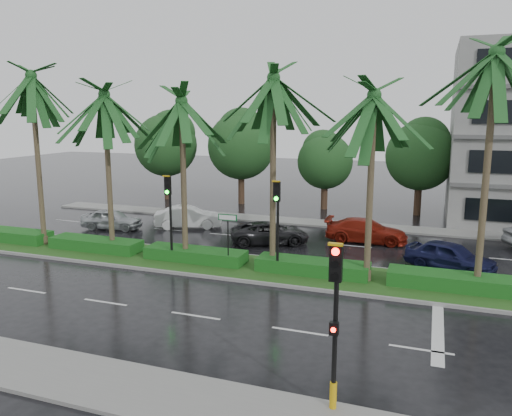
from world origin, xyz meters
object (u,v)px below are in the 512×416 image
(car_blue, at_px, (450,256))
(car_white, at_px, (188,217))
(car_darkgrey, at_px, (270,233))
(signal_median_left, at_px, (169,206))
(street_sign, at_px, (228,227))
(signal_near, at_px, (335,320))
(car_red, at_px, (366,231))
(car_silver, at_px, (112,219))

(car_blue, bearing_deg, car_white, 99.58)
(car_darkgrey, bearing_deg, car_blue, -126.01)
(signal_median_left, distance_m, street_sign, 3.13)
(signal_median_left, distance_m, car_blue, 13.71)
(signal_near, bearing_deg, street_sign, 125.34)
(street_sign, relative_size, car_red, 0.55)
(signal_near, distance_m, car_red, 17.72)
(signal_near, xyz_separation_m, car_darkgrey, (-6.69, 15.34, -1.87))
(car_red, xyz_separation_m, car_blue, (4.50, -4.18, 0.03))
(car_darkgrey, bearing_deg, signal_median_left, 125.01)
(car_darkgrey, xyz_separation_m, car_red, (5.19, 2.23, 0.05))
(street_sign, height_order, car_red, street_sign)
(signal_median_left, height_order, car_silver, signal_median_left)
(car_silver, distance_m, car_darkgrey, 10.81)
(car_silver, height_order, car_darkgrey, car_silver)
(car_silver, bearing_deg, car_darkgrey, -98.62)
(street_sign, bearing_deg, car_red, 54.44)
(car_darkgrey, bearing_deg, signal_near, 178.93)
(signal_near, distance_m, street_sign, 12.11)
(signal_near, height_order, car_darkgrey, signal_near)
(car_white, bearing_deg, car_darkgrey, -131.46)
(car_white, bearing_deg, street_sign, -164.99)
(street_sign, xyz_separation_m, car_silver, (-10.50, 5.44, -1.46))
(car_blue, bearing_deg, car_darkgrey, 102.15)
(car_silver, distance_m, car_blue, 20.59)
(signal_near, xyz_separation_m, car_red, (-1.50, 17.57, -1.82))
(street_sign, height_order, car_blue, street_sign)
(street_sign, bearing_deg, car_silver, 152.62)
(signal_near, xyz_separation_m, car_blue, (3.00, 13.39, -1.79))
(street_sign, xyz_separation_m, car_darkgrey, (0.31, 5.47, -1.49))
(car_white, distance_m, car_red, 11.50)
(signal_median_left, relative_size, car_red, 0.93)
(car_darkgrey, relative_size, car_blue, 1.09)
(signal_median_left, xyz_separation_m, car_red, (8.50, 7.88, -2.32))
(car_white, relative_size, car_blue, 1.04)
(car_red, bearing_deg, car_blue, -134.16)
(signal_median_left, distance_m, car_silver, 9.66)
(car_red, bearing_deg, car_silver, 96.72)
(car_darkgrey, distance_m, car_red, 5.65)
(car_silver, bearing_deg, signal_median_left, -135.63)
(car_white, height_order, car_darkgrey, car_white)
(signal_median_left, height_order, car_red, signal_median_left)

